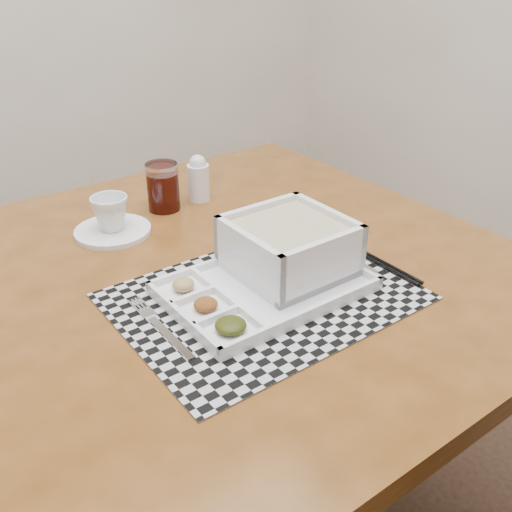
# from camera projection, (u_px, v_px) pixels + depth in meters

# --- Properties ---
(dining_table) EXTENTS (1.04, 1.04, 0.76)m
(dining_table) POSITION_uv_depth(u_px,v_px,m) (224.00, 300.00, 1.06)
(dining_table) COLOR #4C2D0D
(dining_table) RESTS_ON ground
(placemat) EXTENTS (0.47, 0.37, 0.00)m
(placemat) POSITION_uv_depth(u_px,v_px,m) (264.00, 297.00, 0.92)
(placemat) COLOR #AEAEB6
(placemat) RESTS_ON dining_table
(serving_tray) EXTENTS (0.33, 0.23, 0.10)m
(serving_tray) POSITION_uv_depth(u_px,v_px,m) (282.00, 258.00, 0.95)
(serving_tray) COLOR white
(serving_tray) RESTS_ON placemat
(fork) EXTENTS (0.02, 0.19, 0.00)m
(fork) POSITION_uv_depth(u_px,v_px,m) (159.00, 325.00, 0.85)
(fork) COLOR silver
(fork) RESTS_ON placemat
(spoon) EXTENTS (0.04, 0.18, 0.01)m
(spoon) POSITION_uv_depth(u_px,v_px,m) (324.00, 243.00, 1.08)
(spoon) COLOR silver
(spoon) RESTS_ON placemat
(chopsticks) EXTENTS (0.03, 0.24, 0.01)m
(chopsticks) POSITION_uv_depth(u_px,v_px,m) (368.00, 256.00, 1.03)
(chopsticks) COLOR black
(chopsticks) RESTS_ON placemat
(saucer) EXTENTS (0.15, 0.15, 0.01)m
(saucer) POSITION_uv_depth(u_px,v_px,m) (113.00, 231.00, 1.13)
(saucer) COLOR white
(saucer) RESTS_ON dining_table
(cup) EXTENTS (0.07, 0.07, 0.07)m
(cup) POSITION_uv_depth(u_px,v_px,m) (110.00, 213.00, 1.11)
(cup) COLOR white
(cup) RESTS_ON saucer
(juice_glass) EXTENTS (0.07, 0.07, 0.10)m
(juice_glass) POSITION_uv_depth(u_px,v_px,m) (163.00, 189.00, 1.21)
(juice_glass) COLOR white
(juice_glass) RESTS_ON dining_table
(creamer_bottle) EXTENTS (0.05, 0.05, 0.10)m
(creamer_bottle) POSITION_uv_depth(u_px,v_px,m) (198.00, 179.00, 1.25)
(creamer_bottle) COLOR white
(creamer_bottle) RESTS_ON dining_table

